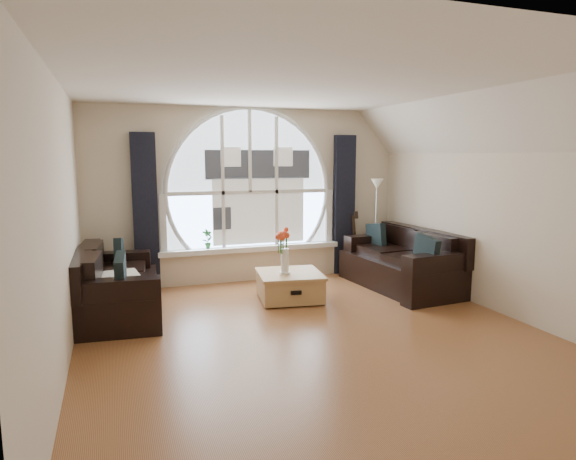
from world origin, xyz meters
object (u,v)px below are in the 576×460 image
at_px(sofa_right, 401,261).
at_px(guitar, 353,242).
at_px(coffee_chest, 290,285).
at_px(potted_plant, 207,239).
at_px(floor_lamp, 376,228).
at_px(vase_flowers, 285,246).
at_px(sofa_left, 117,283).

xyz_separation_m(sofa_right, guitar, (-0.26, 1.10, 0.13)).
bearing_deg(coffee_chest, potted_plant, 133.97).
height_order(sofa_right, floor_lamp, floor_lamp).
bearing_deg(guitar, vase_flowers, -146.69).
bearing_deg(sofa_right, vase_flowers, 177.72).
xyz_separation_m(sofa_right, coffee_chest, (-1.78, -0.04, -0.19)).
distance_m(floor_lamp, potted_plant, 2.71).
xyz_separation_m(sofa_left, vase_flowers, (2.16, -0.14, 0.37)).
xyz_separation_m(sofa_left, sofa_right, (4.03, -0.05, 0.00)).
relative_size(floor_lamp, guitar, 1.51).
relative_size(coffee_chest, floor_lamp, 0.53).
bearing_deg(sofa_left, sofa_right, 4.37).
bearing_deg(guitar, sofa_left, -167.58).
bearing_deg(potted_plant, vase_flowers, -57.89).
xyz_separation_m(sofa_left, floor_lamp, (4.02, 0.70, 0.40)).
height_order(sofa_right, potted_plant, potted_plant).
height_order(floor_lamp, guitar, floor_lamp).
bearing_deg(sofa_left, guitar, 20.70).
height_order(coffee_chest, guitar, guitar).
height_order(sofa_left, potted_plant, potted_plant).
bearing_deg(guitar, potted_plant, 174.46).
relative_size(vase_flowers, guitar, 0.66).
distance_m(sofa_left, guitar, 3.92).
xyz_separation_m(vase_flowers, potted_plant, (-0.81, 1.29, -0.07)).
relative_size(sofa_right, vase_flowers, 2.82).
height_order(sofa_left, sofa_right, sofa_right).
xyz_separation_m(sofa_left, coffee_chest, (2.25, -0.09, -0.19)).
height_order(coffee_chest, floor_lamp, floor_lamp).
distance_m(coffee_chest, potted_plant, 1.61).
bearing_deg(floor_lamp, vase_flowers, -155.48).
height_order(sofa_left, coffee_chest, sofa_left).
xyz_separation_m(coffee_chest, guitar, (1.53, 1.14, 0.32)).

